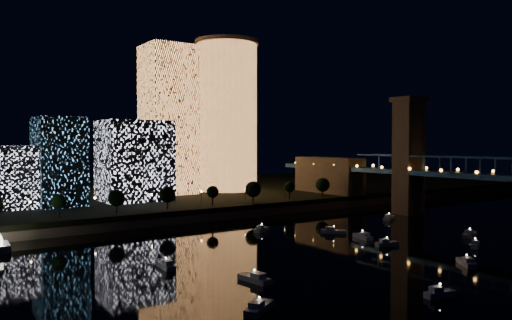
# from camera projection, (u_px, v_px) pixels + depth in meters

# --- Properties ---
(ground) EXTENTS (520.00, 520.00, 0.00)m
(ground) POSITION_uv_depth(u_px,v_px,m) (402.00, 254.00, 137.04)
(ground) COLOR black
(ground) RESTS_ON ground
(far_bank) EXTENTS (420.00, 160.00, 5.00)m
(far_bank) POSITION_uv_depth(u_px,v_px,m) (163.00, 195.00, 269.01)
(far_bank) COLOR black
(far_bank) RESTS_ON ground
(seawall) EXTENTS (420.00, 6.00, 3.00)m
(seawall) POSITION_uv_depth(u_px,v_px,m) (241.00, 213.00, 204.67)
(seawall) COLOR #6B5E4C
(seawall) RESTS_ON ground
(tower_cylindrical) EXTENTS (34.00, 34.00, 79.98)m
(tower_cylindrical) POSITION_uv_depth(u_px,v_px,m) (227.00, 116.00, 268.04)
(tower_cylindrical) COLOR #FF9D51
(tower_cylindrical) RESTS_ON far_bank
(tower_rectangular) EXTENTS (23.26, 23.26, 74.01)m
(tower_rectangular) POSITION_uv_depth(u_px,v_px,m) (168.00, 120.00, 249.90)
(tower_rectangular) COLOR #FF9D51
(tower_rectangular) RESTS_ON far_bank
(midrise_blocks) EXTENTS (95.55, 36.79, 35.93)m
(midrise_blocks) POSITION_uv_depth(u_px,v_px,m) (64.00, 166.00, 202.79)
(midrise_blocks) COLOR white
(midrise_blocks) RESTS_ON far_bank
(motorboats) EXTENTS (112.52, 84.31, 2.78)m
(motorboats) POSITION_uv_depth(u_px,v_px,m) (358.00, 247.00, 142.61)
(motorboats) COLOR silver
(motorboats) RESTS_ON ground
(esplanade_trees) EXTENTS (166.03, 6.96, 8.98)m
(esplanade_trees) POSITION_uv_depth(u_px,v_px,m) (181.00, 194.00, 195.65)
(esplanade_trees) COLOR black
(esplanade_trees) RESTS_ON far_bank
(street_lamps) EXTENTS (132.70, 0.70, 5.65)m
(street_lamps) POSITION_uv_depth(u_px,v_px,m) (152.00, 198.00, 195.15)
(street_lamps) COLOR black
(street_lamps) RESTS_ON far_bank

